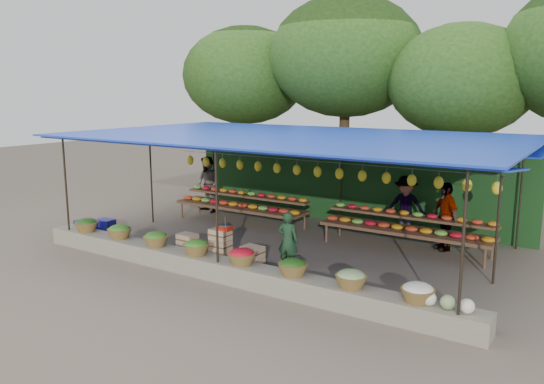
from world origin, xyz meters
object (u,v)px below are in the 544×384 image
Objects in this scene: crate_counter at (220,248)px; vendor_seated at (288,241)px; weighing_scale at (225,227)px; blue_crate_back at (105,224)px; blue_crate_front at (84,226)px.

crate_counter is 1.68m from vendor_seated.
weighing_scale is 4.78m from blue_crate_back.
weighing_scale reaches higher than crate_counter.
blue_crate_back is at bearing 79.99° from blue_crate_front.
weighing_scale is at bearing 8.58° from vendor_seated.
weighing_scale is at bearing -9.04° from blue_crate_back.
crate_counter is at bearing 6.95° from vendor_seated.
vendor_seated reaches higher than weighing_scale.
vendor_seated reaches higher than crate_counter.
vendor_seated is at bearing 14.88° from weighing_scale.
crate_counter is 4.80m from blue_crate_front.
crate_counter is 4.76× the size of blue_crate_back.
crate_counter reaches higher than blue_crate_front.
weighing_scale is at bearing 18.01° from blue_crate_front.
blue_crate_front is at bearing -179.91° from weighing_scale.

